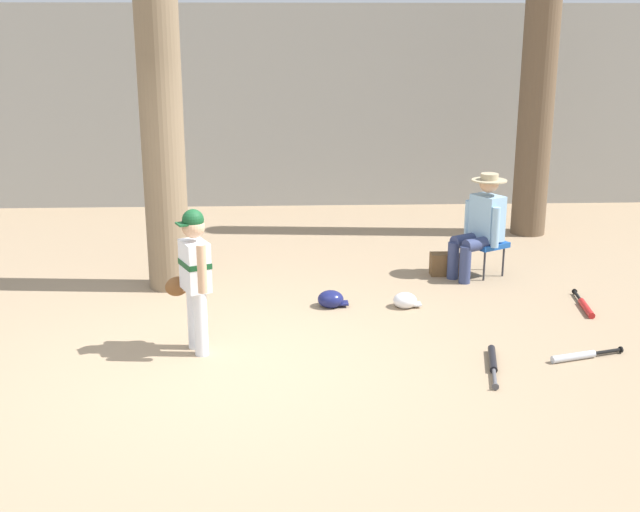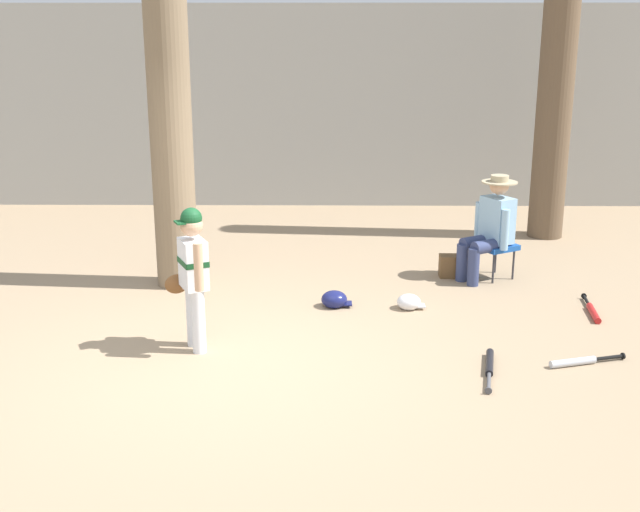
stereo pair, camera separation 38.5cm
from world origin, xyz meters
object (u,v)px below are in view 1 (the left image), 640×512
tree_near_player (156,14)px  bat_black_composite (493,362)px  tree_behind_spectator (540,61)px  folding_stool (486,245)px  bat_aluminum_silver (579,356)px  young_ballplayer (194,272)px  seated_spectator (481,223)px  batting_helmet_navy (331,299)px  batting_helmet_white (405,301)px  bat_red_barrel (585,306)px  handbag_beside_stool (445,264)px

tree_near_player → bat_black_composite: 4.80m
tree_behind_spectator → folding_stool: 2.97m
tree_behind_spectator → bat_aluminum_silver: bearing=-100.7°
bat_aluminum_silver → bat_black_composite: size_ratio=0.87×
tree_behind_spectator → bat_black_composite: (-1.62, -4.50, -2.32)m
tree_near_player → bat_black_composite: tree_near_player is taller
young_ballplayer → seated_spectator: 3.69m
young_ballplayer → batting_helmet_navy: young_ballplayer is taller
young_ballplayer → batting_helmet_white: size_ratio=4.49×
folding_stool → bat_black_composite: bearing=-101.9°
seated_spectator → bat_black_composite: bearing=-100.2°
tree_near_player → batting_helmet_white: tree_near_player is taller
bat_black_composite → young_ballplayer: bearing=170.4°
tree_behind_spectator → batting_helmet_navy: size_ratio=17.39×
batting_helmet_navy → batting_helmet_white: size_ratio=1.10×
folding_stool → bat_aluminum_silver: size_ratio=0.77×
folding_stool → bat_aluminum_silver: bearing=-84.4°
bat_red_barrel → batting_helmet_navy: size_ratio=2.44×
tree_near_player → bat_red_barrel: bearing=-12.2°
young_ballplayer → bat_aluminum_silver: size_ratio=1.84×
folding_stool → bat_black_composite: (-0.54, -2.58, -0.33)m
folding_stool → batting_helmet_navy: size_ratio=1.71×
tree_near_player → handbag_beside_stool: bearing=5.4°
handbag_beside_stool → folding_stool: bearing=-3.5°
tree_near_player → folding_stool: bearing=4.3°
handbag_beside_stool → bat_aluminum_silver: handbag_beside_stool is taller
tree_near_player → tree_behind_spectator: (4.68, 2.19, -0.57)m
tree_behind_spectator → handbag_beside_stool: (-1.53, -1.90, -2.22)m
bat_aluminum_silver → folding_stool: bearing=95.6°
bat_black_composite → batting_helmet_white: (-0.54, 1.51, 0.04)m
folding_stool → batting_helmet_navy: bearing=-151.2°
young_ballplayer → folding_stool: bearing=34.5°
bat_black_composite → seated_spectator: bearing=79.8°
tree_near_player → folding_stool: tree_near_player is taller
tree_behind_spectator → batting_helmet_navy: bearing=-134.9°
tree_behind_spectator → handbag_beside_stool: size_ratio=16.34×
tree_near_player → batting_helmet_navy: 3.43m
young_ballplayer → bat_red_barrel: size_ratio=1.68×
young_ballplayer → batting_helmet_white: bearing=27.8°
folding_stool → seated_spectator: (-0.08, -0.05, 0.28)m
tree_near_player → batting_helmet_white: (2.52, -0.80, -2.85)m
folding_stool → bat_red_barrel: (0.76, -1.21, -0.33)m
handbag_beside_stool → batting_helmet_navy: bearing=-143.1°
handbag_beside_stool → batting_helmet_white: (-0.62, -1.10, -0.06)m
handbag_beside_stool → batting_helmet_white: handbag_beside_stool is taller
batting_helmet_navy → batting_helmet_white: batting_helmet_navy is taller
bat_red_barrel → tree_behind_spectator: bearing=84.2°
handbag_beside_stool → bat_black_composite: (-0.08, -2.61, -0.10)m
handbag_beside_stool → young_ballplayer: bearing=-140.8°
bat_black_composite → batting_helmet_white: size_ratio=2.79×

